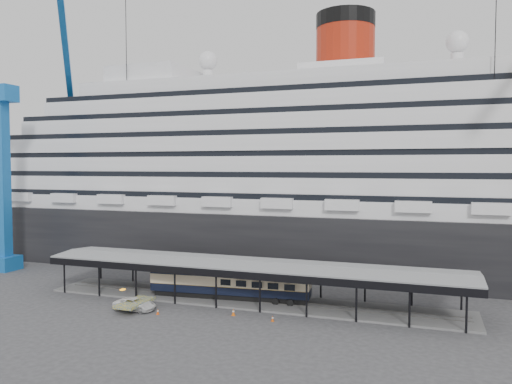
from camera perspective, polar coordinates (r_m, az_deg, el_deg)
ground at (r=62.29m, az=-2.42°, el=-13.55°), size 200.00×200.00×0.00m
cruise_ship at (r=90.24m, az=5.05°, el=3.38°), size 130.00×30.00×43.90m
platform_canopy at (r=66.20m, az=-0.81°, el=-10.43°), size 56.00×9.18×5.30m
crane_blue at (r=94.19m, az=-26.37°, el=4.04°), size 22.63×19.19×47.60m
port_truck at (r=64.57m, az=-13.66°, el=-12.35°), size 5.42×2.62×1.49m
pullman_carriage at (r=67.10m, az=-3.04°, el=-10.07°), size 21.67×4.73×21.11m
traffic_cone_left at (r=62.37m, az=-11.16°, el=-13.25°), size 0.42×0.42×0.69m
traffic_cone_mid at (r=60.85m, az=-2.60°, el=-13.55°), size 0.51×0.51×0.83m
traffic_cone_right at (r=58.71m, az=1.91°, el=-14.25°), size 0.43×0.43×0.67m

